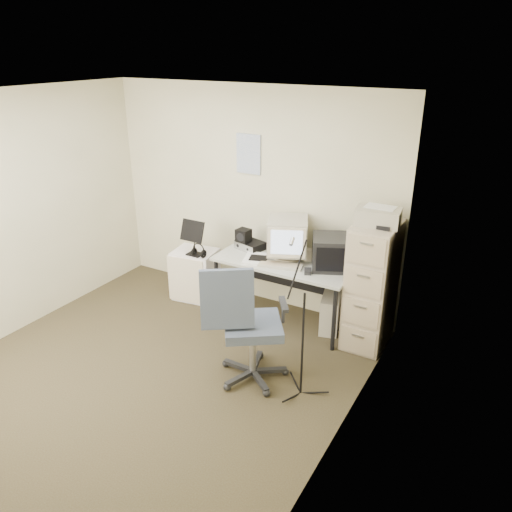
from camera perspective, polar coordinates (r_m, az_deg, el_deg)
The scene contains 23 objects.
floor at distance 4.99m, azimuth -11.22°, elevation -12.68°, with size 3.60×3.60×0.01m, color #312615.
ceiling at distance 4.09m, azimuth -14.02°, elevation 17.16°, with size 3.60×3.60×0.01m, color white.
wall_back at distance 5.76m, azimuth -0.59°, elevation 6.70°, with size 3.60×0.02×2.50m, color beige.
wall_left at distance 5.70m, azimuth -26.22°, elevation 4.10°, with size 0.02×3.60×2.50m, color beige.
wall_right at distance 3.53m, azimuth 10.10°, elevation -4.72°, with size 0.02×3.60×2.50m, color beige.
wall_calendar at distance 5.64m, azimuth -0.85°, elevation 11.58°, with size 0.30×0.02×0.44m, color white.
filing_cabinet at distance 5.13m, azimuth 13.07°, elevation -3.29°, with size 0.40×0.60×1.30m, color #BDA78D.
printer at distance 4.84m, azimuth 13.78°, elevation 4.39°, with size 0.41×0.28×0.16m, color #B6AD8C.
desk at distance 5.53m, azimuth 3.29°, elevation -3.97°, with size 1.50×0.70×0.73m, color #9A9D87.
crt_monitor at distance 5.33m, azimuth 3.62°, elevation 1.93°, with size 0.41×0.43×0.45m, color #B6AD8C.
crt_tv at distance 5.20m, azimuth 8.52°, elevation 0.45°, with size 0.37×0.39×0.34m, color black.
desk_speaker at distance 5.37m, azimuth 6.01°, elevation 0.16°, with size 0.07×0.07×0.13m, color beige.
keyboard at distance 5.22m, azimuth 2.81°, elevation -1.08°, with size 0.46×0.16×0.03m, color #B6AD8C.
mouse at distance 5.09m, azimuth 5.94°, elevation -1.76°, with size 0.07×0.12×0.04m, color black.
radio_receiver at distance 5.66m, azimuth -0.65°, elevation 1.27°, with size 0.31×0.22×0.09m, color black.
radio_speaker at distance 5.62m, azimuth -1.44°, elevation 2.38°, with size 0.14×0.13×0.14m, color black.
papers at distance 5.38m, azimuth -0.06°, elevation -0.30°, with size 0.24×0.33×0.02m, color white.
pc_tower at distance 5.50m, azimuth 8.55°, elevation -6.32°, with size 0.19×0.43×0.40m, color #B6AD8C.
office_chair at distance 4.50m, azimuth -0.37°, elevation -7.77°, with size 0.66×0.66×1.14m, color slate.
side_cart at distance 6.09m, azimuth -6.89°, elevation -2.08°, with size 0.49×0.39×0.61m, color white.
music_stand at distance 5.77m, azimuth -7.08°, elevation 2.13°, with size 0.30×0.16×0.43m, color black.
headphones at distance 5.78m, azimuth -6.56°, elevation 0.44°, with size 0.17×0.17×0.03m, color black.
mic_stand at distance 4.28m, azimuth 5.42°, elevation -8.36°, with size 0.02×0.02×1.31m, color black.
Camera 1 is at (2.78, -2.98, 2.88)m, focal length 35.00 mm.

